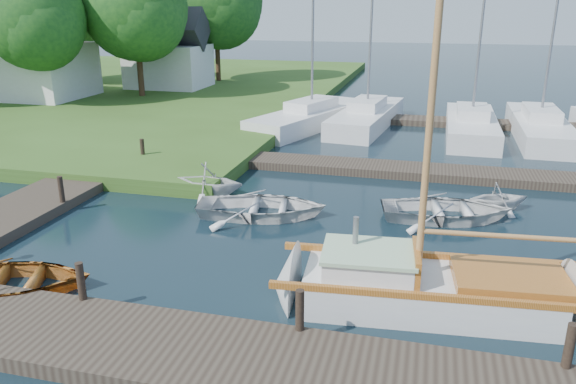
% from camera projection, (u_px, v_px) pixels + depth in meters
% --- Properties ---
extents(ground, '(160.00, 160.00, 0.00)m').
position_uv_depth(ground, '(288.00, 234.00, 15.32)').
color(ground, black).
rests_on(ground, ground).
extents(near_dock, '(18.00, 2.20, 0.30)m').
position_uv_depth(near_dock, '(203.00, 356.00, 9.76)').
color(near_dock, '#30261E').
rests_on(near_dock, ground).
extents(left_dock, '(2.20, 18.00, 0.30)m').
position_uv_depth(left_dock, '(74.00, 184.00, 18.98)').
color(left_dock, '#30261E').
rests_on(left_dock, ground).
extents(far_dock, '(14.00, 1.60, 0.30)m').
position_uv_depth(far_dock, '(384.00, 169.00, 20.77)').
color(far_dock, '#30261E').
rests_on(far_dock, ground).
extents(pontoon, '(30.00, 1.60, 0.30)m').
position_uv_depth(pontoon, '(565.00, 128.00, 27.61)').
color(pontoon, '#30261E').
rests_on(pontoon, ground).
extents(mooring_post_1, '(0.16, 0.16, 0.80)m').
position_uv_depth(mooring_post_1, '(81.00, 281.00, 11.21)').
color(mooring_post_1, black).
rests_on(mooring_post_1, near_dock).
extents(mooring_post_2, '(0.16, 0.16, 0.80)m').
position_uv_depth(mooring_post_2, '(300.00, 310.00, 10.15)').
color(mooring_post_2, black).
rests_on(mooring_post_2, near_dock).
extents(mooring_post_3, '(0.16, 0.16, 0.80)m').
position_uv_depth(mooring_post_3, '(570.00, 346.00, 9.10)').
color(mooring_post_3, black).
rests_on(mooring_post_3, near_dock).
extents(mooring_post_4, '(0.16, 0.16, 0.80)m').
position_uv_depth(mooring_post_4, '(61.00, 189.00, 16.74)').
color(mooring_post_4, black).
rests_on(mooring_post_4, left_dock).
extents(mooring_post_5, '(0.16, 0.16, 0.80)m').
position_uv_depth(mooring_post_5, '(142.00, 149.00, 21.33)').
color(mooring_post_5, black).
rests_on(mooring_post_5, left_dock).
extents(sailboat, '(7.29, 2.57, 9.83)m').
position_uv_depth(sailboat, '(434.00, 292.00, 11.50)').
color(sailboat, silver).
rests_on(sailboat, ground).
extents(dinghy, '(4.27, 3.65, 0.75)m').
position_uv_depth(dinghy, '(4.00, 277.00, 12.09)').
color(dinghy, brown).
rests_on(dinghy, ground).
extents(tender_a, '(4.20, 3.33, 0.78)m').
position_uv_depth(tender_a, '(262.00, 204.00, 16.45)').
color(tender_a, silver).
rests_on(tender_a, ground).
extents(tender_b, '(2.42, 2.12, 1.21)m').
position_uv_depth(tender_b, '(209.00, 178.00, 18.14)').
color(tender_b, silver).
rests_on(tender_b, ground).
extents(tender_c, '(4.13, 3.27, 0.77)m').
position_uv_depth(tender_c, '(447.00, 207.00, 16.22)').
color(tender_c, silver).
rests_on(tender_c, ground).
extents(tender_d, '(2.27, 2.13, 0.96)m').
position_uv_depth(tender_d, '(499.00, 195.00, 16.95)').
color(tender_d, silver).
rests_on(tender_d, ground).
extents(marina_boat_0, '(5.03, 8.98, 11.47)m').
position_uv_depth(marina_boat_0, '(312.00, 116.00, 28.37)').
color(marina_boat_0, silver).
rests_on(marina_boat_0, ground).
extents(marina_boat_1, '(3.17, 8.57, 11.16)m').
position_uv_depth(marina_boat_1, '(367.00, 115.00, 28.49)').
color(marina_boat_1, silver).
rests_on(marina_boat_1, ground).
extents(marina_boat_2, '(2.29, 7.90, 12.27)m').
position_uv_depth(marina_boat_2, '(471.00, 124.00, 26.41)').
color(marina_boat_2, silver).
rests_on(marina_boat_2, ground).
extents(marina_boat_3, '(2.35, 8.80, 11.63)m').
position_uv_depth(marina_boat_3, '(540.00, 125.00, 26.18)').
color(marina_boat_3, silver).
rests_on(marina_boat_3, ground).
extents(house_a, '(6.30, 5.00, 6.29)m').
position_uv_depth(house_a, '(32.00, 56.00, 33.76)').
color(house_a, silver).
rests_on(house_a, shore).
extents(house_c, '(5.25, 4.00, 5.28)m').
position_uv_depth(house_c, '(168.00, 56.00, 37.98)').
color(house_c, silver).
rests_on(house_c, shore).
extents(tree_2, '(5.83, 5.75, 7.82)m').
position_uv_depth(tree_2, '(34.00, 17.00, 30.76)').
color(tree_2, '#332114').
rests_on(tree_2, shore).
extents(tree_3, '(6.41, 6.38, 8.74)m').
position_uv_depth(tree_3, '(135.00, 6.00, 33.32)').
color(tree_3, '#332114').
rests_on(tree_3, shore).
extents(tree_7, '(6.83, 6.83, 9.38)m').
position_uv_depth(tree_7, '(216.00, 0.00, 40.07)').
color(tree_7, '#332114').
rests_on(tree_7, shore).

